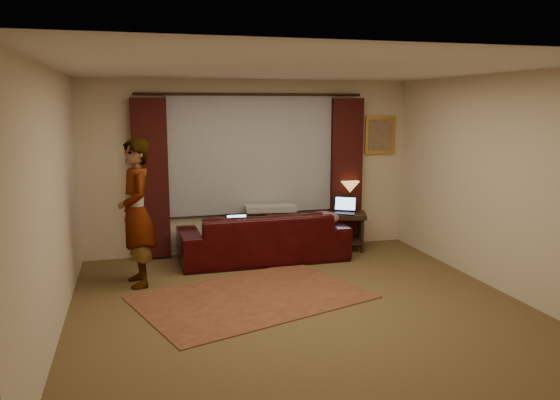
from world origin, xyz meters
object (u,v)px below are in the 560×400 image
at_px(person, 136,213).
at_px(tiffany_lamp, 350,196).
at_px(laptop_sofa, 238,224).
at_px(sofa, 263,227).
at_px(laptop_table, 344,205).
at_px(end_table, 349,231).

bearing_deg(person, tiffany_lamp, 97.26).
bearing_deg(laptop_sofa, tiffany_lamp, 16.50).
xyz_separation_m(tiffany_lamp, person, (-3.25, -1.05, 0.10)).
distance_m(sofa, person, 1.94).
height_order(sofa, laptop_sofa, sofa).
height_order(sofa, person, person).
xyz_separation_m(laptop_sofa, laptop_table, (1.71, 0.33, 0.11)).
xyz_separation_m(laptop_sofa, end_table, (1.81, 0.37, -0.30)).
bearing_deg(tiffany_lamp, laptop_sofa, -164.31).
xyz_separation_m(sofa, tiffany_lamp, (1.49, 0.36, 0.33)).
height_order(sofa, tiffany_lamp, tiffany_lamp).
bearing_deg(end_table, laptop_table, -157.66).
bearing_deg(person, end_table, 95.10).
distance_m(sofa, tiffany_lamp, 1.57).
bearing_deg(sofa, person, 20.46).
bearing_deg(person, sofa, 100.65).
relative_size(tiffany_lamp, laptop_table, 1.23).
relative_size(laptop_sofa, end_table, 0.57).
distance_m(sofa, laptop_table, 1.34).
bearing_deg(laptop_table, person, -134.45).
bearing_deg(sofa, tiffany_lamp, -167.12).
xyz_separation_m(laptop_sofa, person, (-1.37, -0.52, 0.32)).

